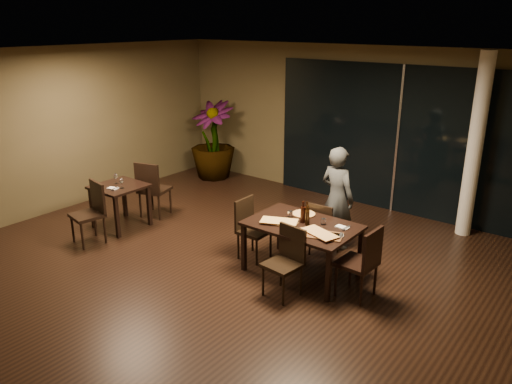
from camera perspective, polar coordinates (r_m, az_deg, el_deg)
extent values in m
plane|color=black|center=(7.25, -5.11, -9.18)|extent=(8.00, 8.00, 0.00)
cube|color=#4C4328|center=(9.92, 10.88, 7.57)|extent=(8.00, 0.10, 3.00)
cube|color=#4C4328|center=(9.84, -23.06, 6.29)|extent=(0.10, 8.00, 3.00)
cube|color=white|center=(6.40, -5.93, 15.36)|extent=(8.00, 8.00, 0.04)
cube|color=black|center=(9.46, 15.95, 5.69)|extent=(5.00, 0.06, 2.70)
cylinder|color=white|center=(8.73, 23.74, 4.72)|extent=(0.24, 0.24, 3.00)
cube|color=black|center=(6.95, 5.32, -3.82)|extent=(1.50, 1.00, 0.04)
cube|color=black|center=(7.15, -1.39, -6.36)|extent=(0.06, 0.06, 0.71)
cube|color=black|center=(6.45, 8.27, -9.54)|extent=(0.06, 0.06, 0.71)
cube|color=black|center=(7.79, 2.73, -4.15)|extent=(0.06, 0.06, 0.71)
cube|color=black|center=(7.15, 11.83, -6.76)|extent=(0.06, 0.06, 0.71)
cube|color=black|center=(8.83, -15.40, 0.61)|extent=(0.80, 0.80, 0.04)
cube|color=black|center=(9.03, -18.21, -1.77)|extent=(0.06, 0.06, 0.71)
cube|color=black|center=(8.51, -15.61, -2.81)|extent=(0.06, 0.06, 0.71)
cube|color=black|center=(9.40, -14.82, -0.63)|extent=(0.06, 0.06, 0.71)
cube|color=black|center=(8.89, -12.13, -1.55)|extent=(0.06, 0.06, 0.71)
cube|color=black|center=(7.68, 7.86, -4.26)|extent=(0.42, 0.42, 0.04)
cylinder|color=black|center=(7.84, 9.38, -5.47)|extent=(0.03, 0.03, 0.40)
cylinder|color=black|center=(7.96, 7.28, -4.95)|extent=(0.03, 0.03, 0.40)
cylinder|color=black|center=(7.57, 8.33, -6.33)|extent=(0.03, 0.03, 0.40)
cylinder|color=black|center=(7.70, 6.17, -5.78)|extent=(0.03, 0.03, 0.40)
cube|color=black|center=(7.45, 7.31, -3.13)|extent=(0.40, 0.06, 0.45)
cube|color=black|center=(6.49, 3.02, -8.35)|extent=(0.47, 0.47, 0.05)
cylinder|color=black|center=(6.59, 0.81, -10.06)|extent=(0.03, 0.03, 0.44)
cylinder|color=black|center=(6.38, 3.13, -11.11)|extent=(0.03, 0.03, 0.44)
cylinder|color=black|center=(6.81, 2.86, -9.02)|extent=(0.03, 0.03, 0.44)
cylinder|color=black|center=(6.62, 5.16, -9.99)|extent=(0.03, 0.03, 0.44)
cube|color=black|center=(6.52, 4.19, -5.88)|extent=(0.43, 0.08, 0.49)
cube|color=black|center=(7.47, -0.18, -4.52)|extent=(0.43, 0.43, 0.05)
cylinder|color=black|center=(7.34, 0.07, -6.84)|extent=(0.03, 0.03, 0.44)
cylinder|color=black|center=(7.59, 1.68, -5.92)|extent=(0.03, 0.03, 0.44)
cylinder|color=black|center=(7.53, -2.04, -6.13)|extent=(0.03, 0.03, 0.44)
cylinder|color=black|center=(7.78, -0.40, -5.26)|extent=(0.03, 0.03, 0.44)
cube|color=black|center=(7.48, -1.35, -2.46)|extent=(0.04, 0.43, 0.48)
cube|color=black|center=(6.60, 11.44, -7.99)|extent=(0.47, 0.47, 0.05)
cylinder|color=black|center=(6.93, 10.73, -8.72)|extent=(0.04, 0.04, 0.46)
cylinder|color=black|center=(6.64, 9.09, -9.91)|extent=(0.04, 0.04, 0.46)
cylinder|color=black|center=(6.78, 13.47, -9.59)|extent=(0.04, 0.04, 0.46)
cylinder|color=black|center=(6.49, 11.92, -10.85)|extent=(0.04, 0.04, 0.46)
cube|color=black|center=(6.40, 13.19, -6.44)|extent=(0.06, 0.45, 0.51)
cube|color=black|center=(9.27, -11.51, 0.26)|extent=(0.60, 0.60, 0.05)
cylinder|color=black|center=(9.41, -9.75, -0.94)|extent=(0.04, 0.04, 0.49)
cylinder|color=black|center=(9.61, -11.79, -0.64)|extent=(0.04, 0.04, 0.49)
cylinder|color=black|center=(9.09, -11.01, -1.73)|extent=(0.04, 0.04, 0.49)
cylinder|color=black|center=(9.30, -13.08, -1.41)|extent=(0.04, 0.04, 0.49)
cube|color=black|center=(9.01, -12.36, 1.49)|extent=(0.47, 0.18, 0.55)
cube|color=black|center=(8.41, -18.75, -2.55)|extent=(0.54, 0.54, 0.05)
cylinder|color=black|center=(8.59, -20.23, -3.94)|extent=(0.04, 0.04, 0.47)
cylinder|color=black|center=(8.27, -19.25, -4.74)|extent=(0.04, 0.04, 0.47)
cylinder|color=black|center=(8.72, -17.95, -3.35)|extent=(0.04, 0.04, 0.47)
cylinder|color=black|center=(8.40, -16.89, -4.11)|extent=(0.04, 0.04, 0.47)
cube|color=black|center=(8.39, -17.63, -0.56)|extent=(0.46, 0.13, 0.52)
imported|color=#303335|center=(7.82, 9.25, -0.67)|extent=(0.60, 0.45, 1.63)
imported|color=#184517|center=(11.27, -4.97, 5.91)|extent=(1.00, 1.00, 1.73)
cube|color=#442A16|center=(6.95, 2.66, -3.51)|extent=(0.54, 0.34, 0.01)
cube|color=#4E2F19|center=(6.62, 7.28, -4.85)|extent=(0.66, 0.47, 0.01)
cylinder|color=#A62612|center=(7.27, 5.47, -2.53)|extent=(0.32, 0.32, 0.01)
cylinder|color=white|center=(7.15, 3.93, -2.53)|extent=(0.08, 0.08, 0.09)
cylinder|color=white|center=(6.95, 7.70, -3.36)|extent=(0.07, 0.07, 0.08)
cube|color=silver|center=(6.64, 9.20, -4.87)|extent=(0.20, 0.16, 0.01)
cube|color=silver|center=(6.89, 9.84, -3.99)|extent=(0.19, 0.11, 0.01)
cube|color=white|center=(8.67, -16.06, 0.41)|extent=(0.20, 0.14, 0.01)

